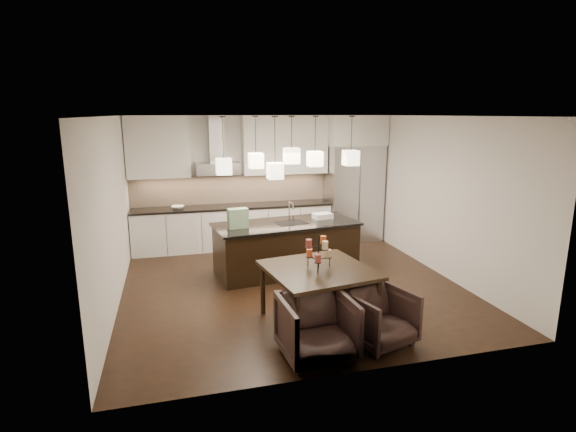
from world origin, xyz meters
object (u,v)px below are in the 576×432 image
object	(u,v)px
refrigerator	(353,193)
armchair_left	(317,328)
dining_table	(318,296)
island_body	(286,248)
armchair_right	(380,317)

from	to	relation	value
refrigerator	armchair_left	xyz separation A→B (m)	(-2.42, -4.72, -0.69)
armchair_left	dining_table	bearing A→B (deg)	67.37
island_body	dining_table	xyz separation A→B (m)	(-0.10, -2.13, -0.04)
dining_table	armchair_left	distance (m)	0.91
refrigerator	island_body	xyz separation A→B (m)	(-2.02, -1.73, -0.64)
armchair_left	armchair_right	distance (m)	0.89
island_body	armchair_left	world-z (taller)	island_body
island_body	armchair_right	distance (m)	2.89
dining_table	armchair_right	size ratio (longest dim) A/B	1.76
armchair_left	refrigerator	bearing A→B (deg)	59.53
refrigerator	armchair_right	world-z (taller)	refrigerator
island_body	refrigerator	bearing A→B (deg)	33.44
island_body	armchair_left	size ratio (longest dim) A/B	2.96
dining_table	refrigerator	bearing A→B (deg)	52.32
island_body	dining_table	world-z (taller)	island_body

